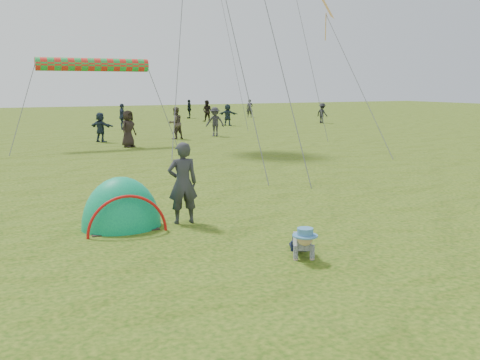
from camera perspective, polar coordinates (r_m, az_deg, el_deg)
name	(u,v)px	position (r m, az deg, el deg)	size (l,w,h in m)	color
ground	(256,261)	(9.44, 1.68, -8.60)	(140.00, 140.00, 0.00)	#153D09
crawling_toddler	(303,241)	(9.60, 6.71, -6.45)	(0.56, 0.80, 0.61)	black
popup_tent	(122,227)	(11.86, -12.48, -4.93)	(1.70, 1.40, 2.20)	#0A755B
standing_adult	(183,183)	(11.79, -6.13, -0.32)	(0.66, 0.43, 1.81)	#2E2F34
crowd_person_0	(250,108)	(50.71, 1.04, 7.66)	(0.61, 0.40, 1.67)	#2D2C32
crowd_person_1	(207,111)	(44.42, -3.50, 7.35)	(0.86, 0.67, 1.77)	black
crowd_person_2	(122,117)	(37.39, -12.46, 6.61)	(1.04, 0.43, 1.77)	#263148
crowd_person_3	(215,122)	(31.93, -2.68, 6.23)	(1.11, 0.64, 1.72)	#2D2C34
crowd_person_4	(128,129)	(26.86, -11.83, 5.37)	(0.88, 0.57, 1.79)	black
crowd_person_5	(228,115)	(40.31, -1.32, 6.97)	(1.49, 0.47, 1.61)	#263642
crowd_person_8	(189,109)	(49.18, -5.45, 7.55)	(0.99, 0.41, 1.69)	black
crowd_person_9	(322,113)	(43.27, 8.76, 7.06)	(1.03, 0.59, 1.59)	black
crowd_person_11	(101,127)	(29.61, -14.66, 5.47)	(1.47, 0.47, 1.59)	#243144
crowd_person_13	(175,123)	(30.41, -6.90, 6.04)	(0.87, 0.68, 1.79)	#453B33
rainbow_tube_kite	(93,65)	(27.50, -15.36, 11.78)	(0.64, 0.64, 5.35)	red
diamond_kite_8	(326,6)	(26.77, 9.18, 17.86)	(1.27, 1.27, 0.00)	#F7A738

